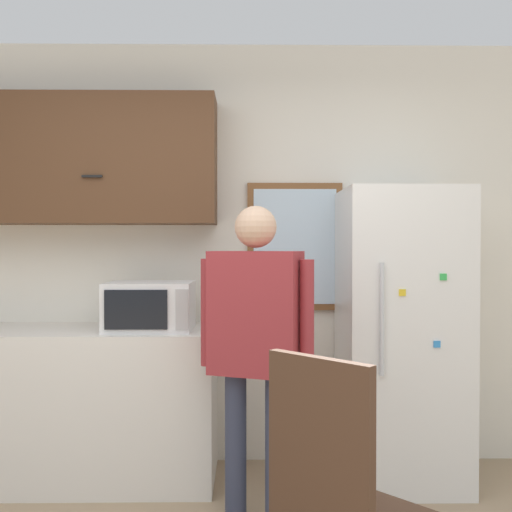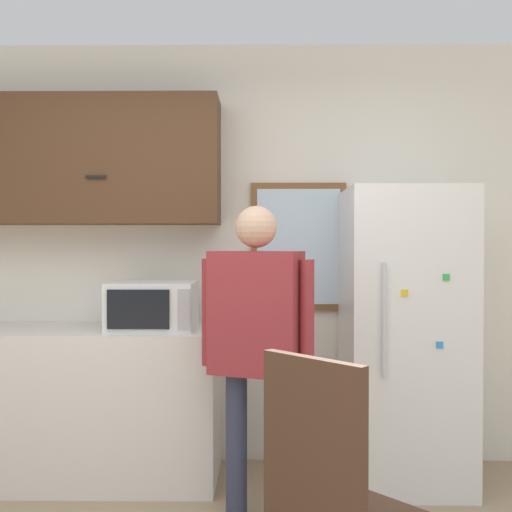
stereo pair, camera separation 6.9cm
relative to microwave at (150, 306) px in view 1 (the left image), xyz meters
The scene contains 8 objects.
back_wall 0.61m from the microwave, 46.39° to the left, with size 6.00×0.06×2.70m.
counter 0.94m from the microwave, behind, with size 2.21×0.61×0.90m.
upper_cabinets 1.16m from the microwave, 165.19° to the left, with size 2.21×0.34×0.78m.
microwave is the anchor object (origin of this frame).
person 0.78m from the microwave, 38.02° to the right, with size 0.57×0.36×1.60m.
refrigerator 1.49m from the microwave, ahead, with size 0.69×0.67×1.73m.
chair 1.72m from the microwave, 57.48° to the right, with size 0.64×0.64×1.03m.
window 1.00m from the microwave, 21.14° to the left, with size 0.61×0.05×0.82m.
Camera 1 is at (0.21, -1.63, 1.39)m, focal length 40.00 mm.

